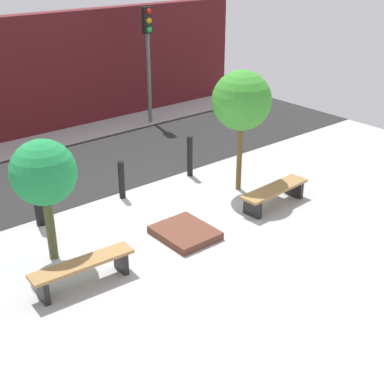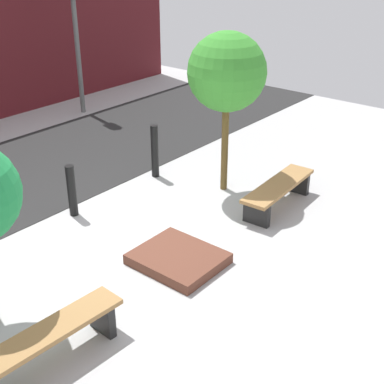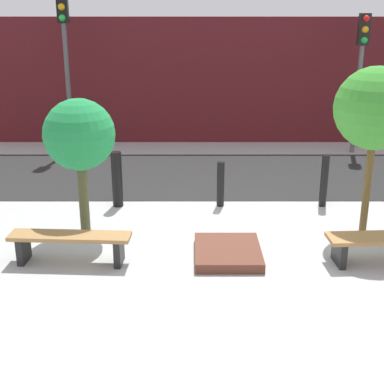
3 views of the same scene
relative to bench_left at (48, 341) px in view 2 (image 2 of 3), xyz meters
The scene contains 9 objects.
ground_plane 2.60m from the bench_left, 22.00° to the left, with size 18.00×18.00×0.00m, color #ADADAD.
road_strip 5.17m from the bench_left, 62.40° to the left, with size 18.00×3.66×0.01m, color #252525.
bench_left is the anchor object (origin of this frame).
bench_right 4.78m from the bench_left, ahead, with size 1.83×0.55×0.44m.
planter_bed 2.41m from the bench_left, ahead, with size 1.02×1.20×0.15m, color brown.
tree_behind_right_bench 5.24m from the bench_left, 13.45° to the left, with size 1.34×1.34×2.84m.
bollard_left 3.46m from the bench_left, 46.22° to the left, with size 0.14×0.14×0.89m, color black.
bollard_center 5.06m from the bench_left, 29.55° to the left, with size 0.14×0.14×1.03m, color black.
traffic_light_mid_west 9.36m from the bench_left, 47.26° to the left, with size 0.28×0.27×3.58m.
Camera 2 is at (-4.85, -4.97, 4.32)m, focal length 50.00 mm.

